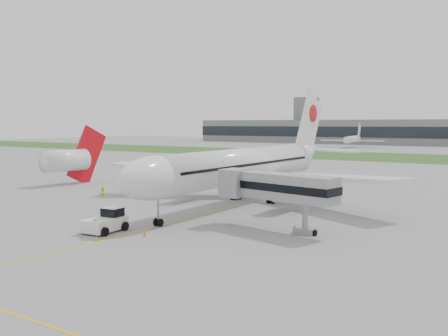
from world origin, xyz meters
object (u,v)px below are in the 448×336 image
Objects in this scene: pushback_tug at (107,221)px; neighbor_aircraft at (68,160)px; jet_bridge at (274,187)px; ground_crew_near at (95,227)px; airliner at (247,165)px.

neighbor_aircraft is (-37.03, 25.73, 3.63)m from pushback_tug.
jet_bridge is 19.57m from ground_crew_near.
airliner is 31.36× the size of ground_crew_near.
airliner is 10.83× the size of pushback_tug.
neighbor_aircraft is at bearing 174.85° from jet_bridge.
airliner reaches higher than ground_crew_near.
neighbor_aircraft reaches higher than ground_crew_near.
neighbor_aircraft is at bearing 140.86° from pushback_tug.
jet_bridge is (14.91, 10.44, 3.64)m from pushback_tug.
pushback_tug is at bearing -96.68° from airliner.
airliner is 3.82× the size of jet_bridge.
jet_bridge is at bearing -50.42° from airliner.
airliner is at bearing 78.97° from pushback_tug.
ground_crew_near is 46.45m from neighbor_aircraft.
airliner reaches higher than pushback_tug.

